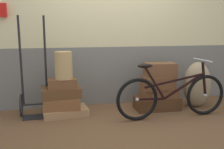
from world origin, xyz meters
name	(u,v)px	position (x,y,z in m)	size (l,w,h in m)	color
ground	(126,119)	(0.00, 0.00, -0.03)	(8.82, 5.20, 0.06)	brown
station_building	(112,12)	(0.01, 0.85, 1.56)	(6.82, 0.74, 3.10)	slate
suitcase_0	(65,111)	(-0.86, 0.30, 0.06)	(0.65, 0.42, 0.11)	#9E754C
suitcase_1	(62,103)	(-0.91, 0.27, 0.19)	(0.52, 0.33, 0.17)	brown
suitcase_2	(61,92)	(-0.91, 0.29, 0.35)	(0.56, 0.36, 0.15)	brown
suitcase_3	(62,83)	(-0.89, 0.28, 0.49)	(0.41, 0.24, 0.13)	brown
suitcase_4	(157,103)	(0.60, 0.25, 0.10)	(0.70, 0.40, 0.20)	#4C2D19
suitcase_5	(159,92)	(0.64, 0.29, 0.27)	(0.56, 0.34, 0.13)	brown
suitcase_6	(158,83)	(0.61, 0.25, 0.43)	(0.48, 0.30, 0.20)	brown
suitcase_7	(160,70)	(0.64, 0.27, 0.64)	(0.49, 0.30, 0.22)	brown
wicker_basket	(64,65)	(-0.86, 0.27, 0.76)	(0.25, 0.25, 0.40)	tan
luggage_trolley	(35,95)	(-1.29, 0.39, 0.32)	(0.43, 0.39, 1.47)	black
burlap_sack	(197,84)	(1.30, 0.23, 0.37)	(0.45, 0.38, 0.74)	#9E8966
bicycle	(172,95)	(0.64, -0.18, 0.33)	(1.68, 0.46, 0.84)	black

